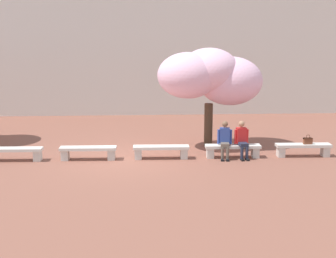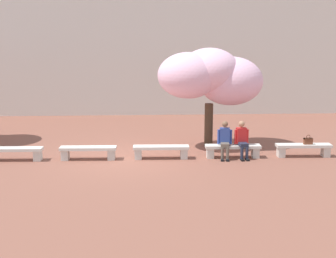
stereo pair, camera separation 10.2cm
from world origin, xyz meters
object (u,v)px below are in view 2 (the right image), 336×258
stone_bench_near_east (161,150)px  stone_bench_east_end (233,149)px  person_seated_right (242,138)px  handbag (308,141)px  stone_bench_far_east (303,148)px  stone_bench_near_west (14,152)px  person_seated_left (225,138)px  stone_bench_center (88,151)px  cherry_tree_main (211,76)px

stone_bench_near_east → stone_bench_east_end: same height
stone_bench_near_east → person_seated_right: (2.79, -0.05, 0.39)m
person_seated_right → handbag: (2.34, 0.03, -0.12)m
stone_bench_far_east → person_seated_right: 2.23m
stone_bench_near_west → stone_bench_east_end: (7.48, 0.00, 0.00)m
stone_bench_east_end → person_seated_left: bearing=-170.0°
stone_bench_near_west → stone_bench_center: same height
stone_bench_east_end → cherry_tree_main: size_ratio=0.48×
stone_bench_near_west → handbag: bearing=-0.1°
stone_bench_near_west → person_seated_left: person_seated_left is taller
stone_bench_east_end → person_seated_right: bearing=-10.1°
cherry_tree_main → stone_bench_near_west: bearing=-166.4°
stone_bench_far_east → handbag: bearing=-9.0°
stone_bench_near_west → person_seated_left: bearing=-0.4°
stone_bench_near_west → handbag: size_ratio=5.68×
stone_bench_near_west → stone_bench_east_end: size_ratio=1.00×
person_seated_right → stone_bench_east_end: bearing=169.9°
stone_bench_near_east → stone_bench_far_east: same height
stone_bench_near_east → person_seated_left: bearing=-1.4°
person_seated_left → handbag: 2.94m
stone_bench_near_west → stone_bench_near_east: 4.99m
stone_bench_far_east → cherry_tree_main: 4.21m
stone_bench_center → stone_bench_far_east: same height
handbag → cherry_tree_main: (-3.19, 1.70, 2.10)m
stone_bench_near_west → person_seated_right: person_seated_right is taller
stone_bench_near_east → stone_bench_far_east: (4.99, 0.00, 0.00)m
person_seated_right → handbag: 2.34m
person_seated_right → cherry_tree_main: (-0.85, 1.73, 1.98)m
handbag → person_seated_left: bearing=-179.4°
stone_bench_near_west → stone_bench_center: 2.49m
stone_bench_near_east → stone_bench_far_east: 4.99m
stone_bench_far_east → person_seated_left: 2.82m
stone_bench_near_west → handbag: 10.12m
stone_bench_east_end → stone_bench_far_east: size_ratio=1.00×
stone_bench_near_east → stone_bench_east_end: size_ratio=1.00×
stone_bench_near_west → handbag: (10.12, -0.02, 0.27)m
person_seated_left → person_seated_right: bearing=-0.0°
stone_bench_center → stone_bench_far_east: (7.48, 0.00, 0.00)m
stone_bench_near_east → handbag: bearing=-0.2°
stone_bench_center → stone_bench_near_east: 2.49m
stone_bench_far_east → cherry_tree_main: size_ratio=0.48×
stone_bench_far_east → stone_bench_near_east: bearing=180.0°
stone_bench_far_east → person_seated_right: bearing=-178.6°
person_seated_right → cherry_tree_main: 2.77m
person_seated_left → stone_bench_near_east: bearing=178.6°
person_seated_right → stone_bench_near_east: bearing=178.9°
stone_bench_near_east → handbag: size_ratio=5.68×
stone_bench_east_end → person_seated_right: (0.30, -0.05, 0.39)m
stone_bench_far_east → person_seated_right: size_ratio=1.49×
stone_bench_east_end → stone_bench_far_east: (2.49, 0.00, 0.00)m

